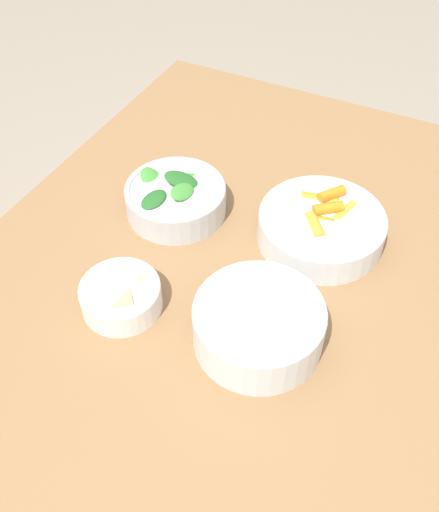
{
  "coord_description": "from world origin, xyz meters",
  "views": [
    {
      "loc": [
        0.51,
        0.24,
        1.42
      ],
      "look_at": [
        -0.01,
        -0.02,
        0.81
      ],
      "focal_mm": 40.0,
      "sensor_mm": 36.0,
      "label": 1
    }
  ],
  "objects": [
    {
      "name": "bowl_carrots",
      "position": [
        -0.14,
        0.09,
        0.81
      ],
      "size": [
        0.2,
        0.2,
        0.06
      ],
      "color": "silver",
      "rests_on": "dining_table"
    },
    {
      "name": "bowl_beans_hotdog",
      "position": [
        0.08,
        0.08,
        0.81
      ],
      "size": [
        0.17,
        0.17,
        0.07
      ],
      "color": "silver",
      "rests_on": "dining_table"
    },
    {
      "name": "bowl_greens",
      "position": [
        -0.1,
        -0.15,
        0.81
      ],
      "size": [
        0.17,
        0.17,
        0.07
      ],
      "color": "silver",
      "rests_on": "dining_table"
    },
    {
      "name": "bowl_cookies",
      "position": [
        0.11,
        -0.11,
        0.8
      ],
      "size": [
        0.11,
        0.11,
        0.05
      ],
      "color": "white",
      "rests_on": "dining_table"
    },
    {
      "name": "dining_table",
      "position": [
        0.0,
        0.0,
        0.65
      ],
      "size": [
        1.11,
        0.8,
        0.78
      ],
      "color": "olive",
      "rests_on": "ground_plane"
    },
    {
      "name": "ground_plane",
      "position": [
        0.0,
        0.0,
        0.0
      ],
      "size": [
        10.0,
        10.0,
        0.0
      ],
      "primitive_type": "plane",
      "color": "gray"
    }
  ]
}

